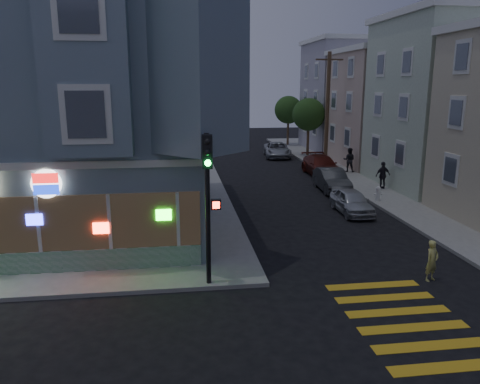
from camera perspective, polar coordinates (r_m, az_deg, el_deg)
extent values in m
plane|color=black|center=(14.10, -7.23, -15.46)|extent=(120.00, 120.00, 0.00)
cube|color=gray|center=(42.71, 24.95, 2.89)|extent=(24.00, 42.00, 0.15)
cube|color=slate|center=(24.19, -22.51, 9.57)|extent=(14.00, 14.00, 11.00)
cube|color=silver|center=(24.32, -22.17, 5.70)|extent=(14.30, 14.30, 0.25)
cube|color=#196B33|center=(18.49, -26.55, -7.84)|extent=(13.60, 0.12, 0.80)
cube|color=#382B1E|center=(18.07, -27.00, -3.67)|extent=(13.60, 0.10, 2.00)
cylinder|color=white|center=(17.19, -22.55, 0.95)|extent=(1.00, 0.12, 1.00)
cube|color=#ADBCA3|center=(34.45, 27.07, 9.47)|extent=(12.00, 8.60, 10.50)
cube|color=#C0A694|center=(42.21, 20.02, 9.48)|extent=(12.00, 8.60, 9.00)
cube|color=#95909E|center=(50.33, 15.31, 11.11)|extent=(12.00, 8.60, 10.50)
cylinder|color=#4C3826|center=(38.37, 10.60, 9.76)|extent=(0.30, 0.30, 9.00)
cube|color=#4C3826|center=(38.36, 10.85, 15.58)|extent=(2.20, 0.12, 0.12)
cylinder|color=#4C3826|center=(44.39, 8.28, 6.50)|extent=(0.24, 0.24, 3.20)
sphere|color=#1A4016|center=(44.20, 8.37, 9.33)|extent=(3.00, 3.00, 3.00)
cylinder|color=#4C3826|center=(52.08, 5.86, 7.52)|extent=(0.24, 0.24, 3.20)
sphere|color=#1A4016|center=(51.92, 5.92, 9.93)|extent=(3.00, 3.00, 3.00)
imported|color=#CCCC68|center=(17.67, 22.36, -7.75)|extent=(0.62, 0.52, 1.45)
imported|color=black|center=(36.58, 13.16, 3.83)|extent=(1.10, 1.00, 1.83)
imported|color=black|center=(31.15, 17.01, 1.96)|extent=(1.08, 0.59, 1.74)
imported|color=#B5B9BD|center=(25.42, 13.46, -1.14)|extent=(1.53, 3.74, 1.27)
imported|color=#36393B|center=(30.38, 11.13, 1.43)|extent=(1.74, 4.43, 1.44)
imported|color=#5C1D15|center=(35.51, 9.87, 3.18)|extent=(2.12, 5.12, 1.48)
imported|color=#A0A5AA|center=(44.01, 4.54, 5.15)|extent=(2.85, 5.19, 1.38)
cylinder|color=black|center=(15.27, -3.95, -2.28)|extent=(0.16, 0.16, 5.05)
cube|color=black|center=(14.66, -4.01, 4.93)|extent=(0.34, 0.30, 1.06)
sphere|color=black|center=(14.45, -3.99, 6.15)|extent=(0.20, 0.20, 0.20)
sphere|color=black|center=(14.50, -3.97, 4.84)|extent=(0.20, 0.20, 0.20)
sphere|color=#19F23F|center=(14.55, -3.95, 3.54)|extent=(0.20, 0.20, 0.20)
cube|color=black|center=(15.05, -2.96, -1.51)|extent=(0.33, 0.22, 0.32)
cube|color=#FF2614|center=(14.94, -2.92, -1.61)|extent=(0.22, 0.02, 0.22)
cylinder|color=white|center=(27.95, 16.47, -0.38)|extent=(0.26, 0.26, 0.65)
sphere|color=white|center=(27.87, 16.52, 0.38)|extent=(0.28, 0.28, 0.28)
cylinder|color=white|center=(27.94, 16.48, -0.27)|extent=(0.49, 0.13, 0.13)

